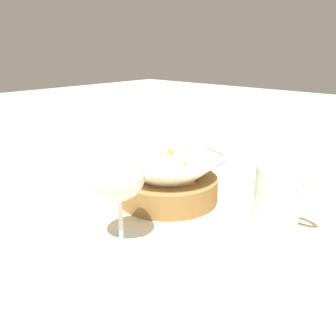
{
  "coord_description": "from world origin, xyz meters",
  "views": [
    {
      "loc": [
        0.48,
        -0.5,
        0.31
      ],
      "look_at": [
        0.01,
        0.03,
        0.07
      ],
      "focal_mm": 40.0,
      "sensor_mm": 36.0,
      "label": 1
    }
  ],
  "objects_px": {
    "beer_mug": "(279,195)",
    "food_basket": "(168,182)",
    "sauce_cup": "(107,177)",
    "side_plate": "(185,157)",
    "wine_glass": "(119,177)"
  },
  "relations": [
    {
      "from": "beer_mug",
      "to": "food_basket",
      "type": "bearing_deg",
      "value": -161.34
    },
    {
      "from": "food_basket",
      "to": "sauce_cup",
      "type": "bearing_deg",
      "value": -169.18
    },
    {
      "from": "food_basket",
      "to": "beer_mug",
      "type": "distance_m",
      "value": 0.22
    },
    {
      "from": "side_plate",
      "to": "sauce_cup",
      "type": "bearing_deg",
      "value": -90.95
    },
    {
      "from": "sauce_cup",
      "to": "wine_glass",
      "type": "distance_m",
      "value": 0.28
    },
    {
      "from": "side_plate",
      "to": "food_basket",
      "type": "bearing_deg",
      "value": -57.53
    },
    {
      "from": "sauce_cup",
      "to": "beer_mug",
      "type": "relative_size",
      "value": 0.75
    },
    {
      "from": "sauce_cup",
      "to": "beer_mug",
      "type": "distance_m",
      "value": 0.38
    },
    {
      "from": "food_basket",
      "to": "beer_mug",
      "type": "height_order",
      "value": "same"
    },
    {
      "from": "food_basket",
      "to": "side_plate",
      "type": "xyz_separation_m",
      "value": [
        -0.15,
        0.24,
        -0.03
      ]
    },
    {
      "from": "beer_mug",
      "to": "wine_glass",
      "type": "bearing_deg",
      "value": -121.39
    },
    {
      "from": "food_basket",
      "to": "wine_glass",
      "type": "height_order",
      "value": "wine_glass"
    },
    {
      "from": "wine_glass",
      "to": "side_plate",
      "type": "relative_size",
      "value": 0.66
    },
    {
      "from": "food_basket",
      "to": "beer_mug",
      "type": "xyz_separation_m",
      "value": [
        0.21,
        0.07,
        0.01
      ]
    },
    {
      "from": "wine_glass",
      "to": "beer_mug",
      "type": "bearing_deg",
      "value": 58.61
    }
  ]
}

